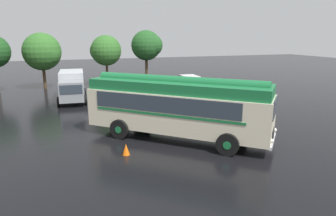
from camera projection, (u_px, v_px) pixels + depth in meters
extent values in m
plane|color=black|center=(184.00, 136.00, 17.12)|extent=(120.00, 120.00, 0.00)
cube|color=beige|center=(177.00, 111.00, 16.29)|extent=(9.03, 8.64, 2.10)
cube|color=#196B38|center=(177.00, 86.00, 15.98)|extent=(8.75, 8.35, 0.56)
cylinder|color=#196B38|center=(177.00, 82.00, 15.91)|extent=(7.37, 6.90, 0.60)
cube|color=#2D3842|center=(180.00, 96.00, 17.40)|extent=(5.89, 5.47, 0.84)
cube|color=#2D3842|center=(163.00, 105.00, 15.14)|extent=(5.89, 5.47, 0.84)
cube|color=#196B38|center=(182.00, 105.00, 17.49)|extent=(6.03, 5.60, 0.12)
cube|color=#196B38|center=(164.00, 115.00, 15.23)|extent=(6.03, 5.60, 0.12)
cube|color=#2D3842|center=(275.00, 107.00, 14.20)|extent=(1.52, 1.64, 0.88)
cube|color=black|center=(273.00, 135.00, 14.52)|extent=(0.66, 0.70, 0.56)
cube|color=silver|center=(273.00, 141.00, 14.59)|extent=(1.69, 1.81, 0.16)
sphere|color=white|center=(275.00, 130.00, 15.32)|extent=(0.22, 0.22, 0.22)
sphere|color=white|center=(272.00, 141.00, 13.72)|extent=(0.22, 0.22, 0.22)
cylinder|color=black|center=(238.00, 129.00, 16.50)|extent=(1.00, 0.95, 1.10)
cylinder|color=#196B38|center=(238.00, 129.00, 16.50)|extent=(0.50, 0.50, 0.39)
cylinder|color=black|center=(228.00, 144.00, 14.18)|extent=(1.00, 0.95, 1.10)
cylinder|color=#196B38|center=(228.00, 144.00, 14.18)|extent=(0.50, 0.50, 0.39)
cylinder|color=black|center=(142.00, 118.00, 18.82)|extent=(1.00, 0.95, 1.10)
cylinder|color=#196B38|center=(142.00, 118.00, 18.82)|extent=(0.50, 0.50, 0.39)
cylinder|color=black|center=(120.00, 129.00, 16.50)|extent=(1.00, 0.95, 1.10)
cylinder|color=#196B38|center=(120.00, 129.00, 16.50)|extent=(0.50, 0.50, 0.39)
cube|color=silver|center=(107.00, 90.00, 27.51)|extent=(1.96, 4.30, 0.70)
cube|color=silver|center=(106.00, 83.00, 27.48)|extent=(1.63, 2.27, 0.64)
cube|color=#2D3842|center=(115.00, 82.00, 27.77)|extent=(0.14, 1.93, 0.50)
cube|color=#2D3842|center=(98.00, 83.00, 27.20)|extent=(0.14, 1.93, 0.50)
cylinder|color=black|center=(120.00, 96.00, 26.76)|extent=(0.24, 0.65, 0.64)
cylinder|color=black|center=(100.00, 97.00, 26.09)|extent=(0.24, 0.65, 0.64)
cylinder|color=black|center=(114.00, 91.00, 29.09)|extent=(0.24, 0.65, 0.64)
cylinder|color=black|center=(95.00, 92.00, 28.42)|extent=(0.24, 0.65, 0.64)
cube|color=#B7BABF|center=(135.00, 88.00, 28.68)|extent=(2.09, 4.34, 0.70)
cube|color=#B7BABF|center=(134.00, 81.00, 28.65)|extent=(1.70, 2.32, 0.64)
cube|color=#2D3842|center=(142.00, 80.00, 28.96)|extent=(0.21, 1.93, 0.50)
cube|color=#2D3842|center=(127.00, 81.00, 28.34)|extent=(0.21, 1.93, 0.50)
cylinder|color=black|center=(149.00, 93.00, 27.97)|extent=(0.26, 0.66, 0.64)
cylinder|color=black|center=(131.00, 95.00, 27.25)|extent=(0.26, 0.66, 0.64)
cylinder|color=black|center=(139.00, 89.00, 30.27)|extent=(0.26, 0.66, 0.64)
cylinder|color=black|center=(123.00, 90.00, 29.55)|extent=(0.26, 0.66, 0.64)
cube|color=#4C5156|center=(164.00, 88.00, 28.86)|extent=(1.89, 4.27, 0.70)
cube|color=#4C5156|center=(163.00, 81.00, 28.84)|extent=(1.60, 2.25, 0.64)
cube|color=#2D3842|center=(171.00, 80.00, 29.12)|extent=(0.11, 1.93, 0.50)
cube|color=#2D3842|center=(156.00, 81.00, 28.56)|extent=(0.11, 1.93, 0.50)
cylinder|color=black|center=(178.00, 93.00, 28.10)|extent=(0.23, 0.65, 0.64)
cylinder|color=black|center=(160.00, 94.00, 27.45)|extent=(0.23, 0.65, 0.64)
cylinder|color=black|center=(167.00, 89.00, 30.44)|extent=(0.23, 0.65, 0.64)
cylinder|color=black|center=(151.00, 90.00, 29.79)|extent=(0.23, 0.65, 0.64)
cube|color=silver|center=(190.00, 86.00, 30.09)|extent=(1.90, 4.28, 0.70)
cube|color=silver|center=(190.00, 79.00, 30.08)|extent=(1.60, 2.25, 0.64)
cube|color=#2D3842|center=(197.00, 78.00, 30.29)|extent=(0.11, 1.93, 0.50)
cube|color=#2D3842|center=(183.00, 79.00, 29.86)|extent=(0.11, 1.93, 0.50)
cylinder|color=black|center=(203.00, 91.00, 29.21)|extent=(0.23, 0.65, 0.64)
cylinder|color=black|center=(186.00, 92.00, 28.72)|extent=(0.23, 0.65, 0.64)
cylinder|color=black|center=(193.00, 87.00, 31.64)|extent=(0.23, 0.65, 0.64)
cylinder|color=black|center=(178.00, 87.00, 31.14)|extent=(0.23, 0.65, 0.64)
cube|color=#B2B7BC|center=(72.00, 83.00, 26.75)|extent=(2.22, 4.05, 2.10)
cube|color=gray|center=(71.00, 91.00, 24.10)|extent=(1.99, 1.84, 1.60)
cube|color=#2D3842|center=(71.00, 90.00, 23.21)|extent=(1.70, 0.12, 0.72)
cylinder|color=black|center=(85.00, 100.00, 24.63)|extent=(0.28, 0.81, 0.80)
cylinder|color=black|center=(59.00, 102.00, 24.06)|extent=(0.28, 0.81, 0.80)
cylinder|color=black|center=(85.00, 92.00, 27.95)|extent=(0.28, 0.81, 0.80)
cylinder|color=black|center=(61.00, 94.00, 27.39)|extent=(0.28, 0.81, 0.80)
cylinder|color=#4C3823|center=(44.00, 77.00, 31.94)|extent=(0.31, 0.31, 2.46)
sphere|color=#336B28|center=(42.00, 52.00, 31.30)|extent=(3.92, 3.92, 3.92)
sphere|color=#336B28|center=(46.00, 53.00, 31.18)|extent=(2.93, 2.93, 2.93)
cylinder|color=#4C3823|center=(107.00, 74.00, 33.63)|extent=(0.28, 0.28, 2.70)
sphere|color=#336B28|center=(106.00, 50.00, 33.01)|extent=(3.35, 3.35, 3.35)
sphere|color=#336B28|center=(101.00, 51.00, 33.22)|extent=(2.43, 2.43, 2.43)
cylinder|color=#4C3823|center=(147.00, 70.00, 35.63)|extent=(0.34, 0.34, 3.14)
sphere|color=#235623|center=(146.00, 45.00, 34.95)|extent=(3.49, 3.49, 3.49)
sphere|color=#235623|center=(152.00, 45.00, 34.81)|extent=(2.57, 2.57, 2.57)
cone|color=orange|center=(126.00, 149.00, 14.33)|extent=(0.36, 0.36, 0.55)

